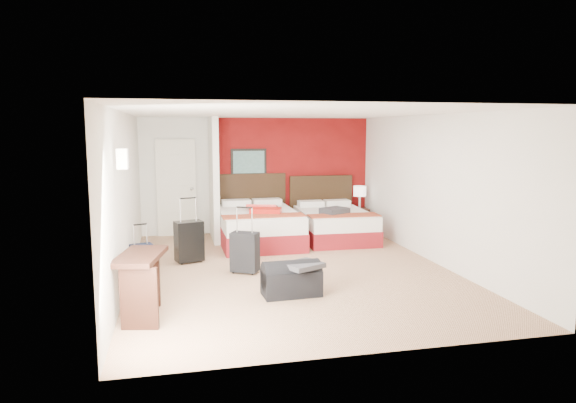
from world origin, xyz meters
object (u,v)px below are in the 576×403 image
object	(u,v)px
desk	(141,286)
red_suitcase_open	(264,209)
duffel_bag	(291,281)
table_lamp	(360,197)
bed_right	(335,225)
nightstand	(359,220)
bed_left	(258,227)
suitcase_black	(189,243)
suitcase_charcoal	(245,254)
suitcase_navy	(141,261)

from	to	relation	value
desk	red_suitcase_open	bearing A→B (deg)	71.76
duffel_bag	table_lamp	bearing A→B (deg)	55.71
bed_right	nightstand	bearing A→B (deg)	41.76
bed_left	suitcase_black	distance (m)	1.85
bed_left	suitcase_charcoal	world-z (taller)	bed_left
table_lamp	duffel_bag	xyz separation A→B (m)	(-2.47, -4.02, -0.57)
bed_left	suitcase_black	world-z (taller)	suitcase_black
red_suitcase_open	desk	distance (m)	4.22
table_lamp	desk	size ratio (longest dim) A/B	0.53
bed_left	bed_right	size ratio (longest dim) A/B	1.11
suitcase_black	suitcase_navy	xyz separation A→B (m)	(-0.75, -0.64, -0.11)
bed_left	suitcase_navy	xyz separation A→B (m)	(-2.14, -1.86, -0.09)
nightstand	desk	xyz separation A→B (m)	(-4.41, -4.44, 0.13)
bed_left	suitcase_black	xyz separation A→B (m)	(-1.39, -1.22, 0.02)
suitcase_navy	duffel_bag	world-z (taller)	suitcase_navy
suitcase_black	duffel_bag	bearing A→B (deg)	-74.69
suitcase_black	suitcase_navy	bearing A→B (deg)	-156.10
table_lamp	suitcase_black	world-z (taller)	table_lamp
suitcase_charcoal	desk	bearing A→B (deg)	-103.29
suitcase_charcoal	red_suitcase_open	bearing A→B (deg)	100.07
bed_left	bed_right	distance (m)	1.60
suitcase_navy	suitcase_black	bearing A→B (deg)	21.88
desk	suitcase_black	bearing A→B (deg)	87.87
nightstand	duffel_bag	world-z (taller)	nightstand
bed_left	table_lamp	bearing A→B (deg)	15.86
bed_left	duffel_bag	size ratio (longest dim) A/B	2.77
red_suitcase_open	nightstand	bearing A→B (deg)	37.00
nightstand	duffel_bag	xyz separation A→B (m)	(-2.47, -4.02, -0.06)
duffel_bag	desk	distance (m)	1.99
bed_right	suitcase_black	xyz separation A→B (m)	(-2.99, -1.25, 0.05)
bed_right	suitcase_charcoal	size ratio (longest dim) A/B	3.15
bed_left	bed_right	xyz separation A→B (m)	(1.60, 0.03, -0.03)
bed_right	red_suitcase_open	world-z (taller)	red_suitcase_open
nightstand	duffel_bag	distance (m)	4.72
table_lamp	bed_right	bearing A→B (deg)	-139.65
bed_left	nightstand	world-z (taller)	bed_left
bed_left	duffel_bag	xyz separation A→B (m)	(-0.09, -3.32, -0.13)
nightstand	desk	size ratio (longest dim) A/B	0.55
bed_right	red_suitcase_open	distance (m)	1.56
suitcase_navy	duffel_bag	xyz separation A→B (m)	(2.05, -1.46, -0.03)
nightstand	suitcase_black	xyz separation A→B (m)	(-3.78, -1.92, 0.08)
bed_left	suitcase_navy	distance (m)	2.83
duffel_bag	bed_right	bearing A→B (deg)	60.62
bed_left	red_suitcase_open	distance (m)	0.40
nightstand	suitcase_black	world-z (taller)	suitcase_black
bed_right	duffel_bag	world-z (taller)	bed_right
bed_right	duffel_bag	size ratio (longest dim) A/B	2.50
suitcase_black	suitcase_navy	world-z (taller)	suitcase_black
suitcase_black	desk	distance (m)	2.59
bed_left	suitcase_black	size ratio (longest dim) A/B	3.18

